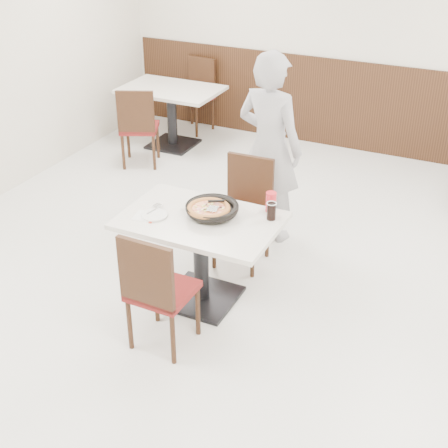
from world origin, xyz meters
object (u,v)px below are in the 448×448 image
at_px(chair_far, 242,215).
at_px(chair_near, 163,288).
at_px(main_table, 201,260).
at_px(cola_glass, 271,212).
at_px(pizza, 209,210).
at_px(diner_person, 269,148).
at_px(red_cup, 271,202).
at_px(pizza_pan, 212,210).
at_px(bg_chair_left_near, 139,126).
at_px(bg_chair_left_far, 194,96).
at_px(side_plate, 154,215).
at_px(bg_table_left, 172,117).

bearing_deg(chair_far, chair_near, 85.66).
xyz_separation_m(main_table, cola_glass, (0.49, 0.22, 0.44)).
height_order(pizza, diner_person, diner_person).
height_order(chair_near, red_cup, chair_near).
bearing_deg(chair_far, pizza, 88.07).
bearing_deg(pizza_pan, bg_chair_left_near, 133.91).
bearing_deg(bg_chair_left_far, pizza_pan, 129.87).
height_order(chair_far, side_plate, chair_far).
bearing_deg(red_cup, bg_table_left, 133.07).
xyz_separation_m(cola_glass, bg_table_left, (-2.35, 2.58, -0.44)).
bearing_deg(red_cup, cola_glass, -66.67).
bearing_deg(bg_chair_left_far, red_cup, 136.70).
relative_size(cola_glass, bg_table_left, 0.11).
bearing_deg(diner_person, red_cup, 122.70).
bearing_deg(pizza, bg_chair_left_near, 133.22).
bearing_deg(bg_chair_left_near, main_table, -71.95).
relative_size(chair_far, pizza_pan, 2.44).
relative_size(chair_far, diner_person, 0.54).
xyz_separation_m(cola_glass, bg_chair_left_near, (-2.41, 1.92, -0.34)).
xyz_separation_m(pizza, bg_chair_left_near, (-1.97, 2.10, -0.34)).
height_order(pizza, red_cup, red_cup).
height_order(chair_near, chair_far, same).
xyz_separation_m(main_table, pizza, (0.05, 0.04, 0.44)).
xyz_separation_m(side_plate, diner_person, (0.40, 1.34, 0.12)).
relative_size(red_cup, bg_chair_left_near, 0.17).
bearing_deg(chair_far, main_table, 83.45).
height_order(pizza, cola_glass, cola_glass).
xyz_separation_m(side_plate, cola_glass, (0.82, 0.34, 0.06)).
bearing_deg(chair_far, bg_table_left, -49.80).
bearing_deg(bg_chair_left_near, side_plate, -78.74).
bearing_deg(cola_glass, bg_chair_left_far, 126.60).
distance_m(chair_far, side_plate, 0.91).
bearing_deg(cola_glass, diner_person, 112.83).
xyz_separation_m(pizza_pan, pizza, (-0.01, -0.04, 0.02)).
distance_m(main_table, diner_person, 1.33).
xyz_separation_m(pizza_pan, bg_table_left, (-1.92, 2.72, -0.42)).
bearing_deg(bg_table_left, side_plate, -62.32).
bearing_deg(bg_chair_left_far, bg_chair_left_near, 97.54).
xyz_separation_m(pizza, red_cup, (0.39, 0.30, 0.02)).
height_order(chair_far, pizza_pan, chair_far).
height_order(side_plate, diner_person, diner_person).
bearing_deg(bg_chair_left_far, cola_glass, 136.26).
xyz_separation_m(chair_near, red_cup, (0.44, 0.92, 0.35)).
distance_m(main_table, red_cup, 0.72).
distance_m(chair_far, pizza, 0.70).
relative_size(bg_table_left, bg_chair_left_near, 1.26).
distance_m(chair_far, bg_chair_left_near, 2.47).
bearing_deg(pizza, red_cup, 37.57).
bearing_deg(main_table, bg_chair_left_near, 131.89).
relative_size(side_plate, red_cup, 1.25).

